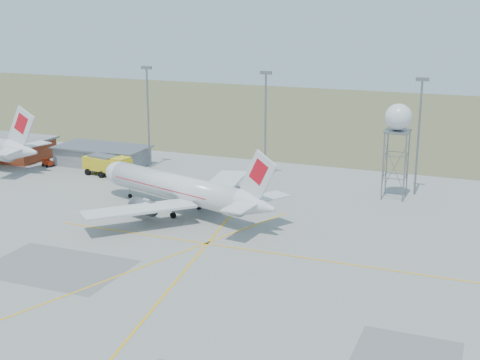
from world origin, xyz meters
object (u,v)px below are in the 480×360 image
at_px(airliner_main, 179,189).
at_px(baggage_tug, 48,163).
at_px(fire_truck, 108,166).
at_px(radar_tower, 397,146).

relative_size(airliner_main, baggage_tug, 14.93).
bearing_deg(fire_truck, radar_tower, 17.14).
bearing_deg(baggage_tug, radar_tower, 19.58).
bearing_deg(fire_truck, baggage_tug, -175.83).
height_order(radar_tower, fire_truck, radar_tower).
bearing_deg(radar_tower, fire_truck, -174.05).
distance_m(airliner_main, fire_truck, 27.71).
height_order(airliner_main, fire_truck, airliner_main).
xyz_separation_m(airliner_main, radar_tower, (30.77, 20.79, 5.34)).
relative_size(airliner_main, radar_tower, 2.21).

